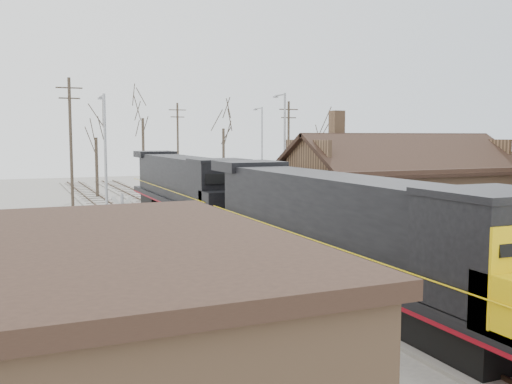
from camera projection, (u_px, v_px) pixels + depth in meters
ground at (339, 292)px, 22.92m from camera, size 140.00×140.00×0.00m
road at (339, 291)px, 22.91m from camera, size 60.00×9.00×0.03m
track_main at (216, 232)px, 36.63m from camera, size 3.40×90.00×0.24m
track_siding at (146, 237)px, 34.86m from camera, size 3.40×90.00×0.24m
depot at (398, 193)px, 38.36m from camera, size 15.20×9.31×7.90m
locomotive_lead at (346, 231)px, 22.22m from camera, size 3.27×21.88×4.86m
locomotive_trailing at (186, 185)px, 42.48m from camera, size 3.27×21.88×4.60m
crossbuck_near at (470, 263)px, 19.29m from camera, size 1.12×0.57×4.20m
crossbuck_far at (123, 238)px, 24.94m from camera, size 1.06×0.28×3.73m
streetlight_a at (105, 156)px, 36.41m from camera, size 0.25×2.04×8.90m
streetlight_b at (284, 148)px, 44.00m from camera, size 0.25×2.04×9.50m
streetlight_c at (261, 147)px, 57.12m from camera, size 0.25×2.04×9.10m
utility_pole_a at (71, 144)px, 44.61m from camera, size 2.00×0.24×10.75m
utility_pole_b at (178, 145)px, 65.27m from camera, size 2.00×0.24×9.98m
utility_pole_c at (288, 148)px, 56.00m from camera, size 2.00×0.24×9.61m
tree_b at (96, 128)px, 57.02m from camera, size 4.05×4.05×9.93m
tree_c at (142, 106)px, 65.27m from camera, size 5.52×5.52×13.52m
tree_d at (223, 118)px, 63.61m from camera, size 4.71×4.71×11.53m
tree_e at (323, 135)px, 67.00m from camera, size 3.65×3.65×8.94m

